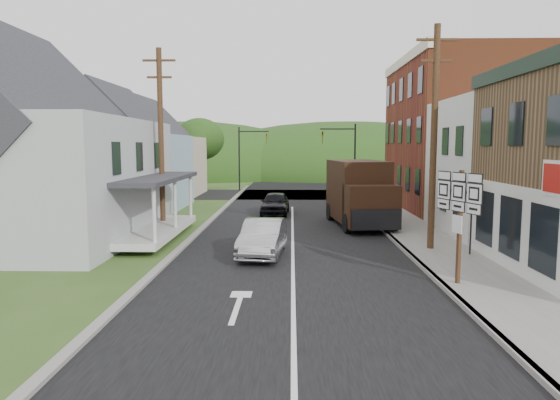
# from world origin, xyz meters

# --- Properties ---
(ground) EXTENTS (120.00, 120.00, 0.00)m
(ground) POSITION_xyz_m (0.00, 0.00, 0.00)
(ground) COLOR #2D4719
(ground) RESTS_ON ground
(road) EXTENTS (9.00, 90.00, 0.02)m
(road) POSITION_xyz_m (0.00, 10.00, 0.00)
(road) COLOR black
(road) RESTS_ON ground
(cross_road) EXTENTS (60.00, 9.00, 0.02)m
(cross_road) POSITION_xyz_m (0.00, 27.00, 0.00)
(cross_road) COLOR black
(cross_road) RESTS_ON ground
(sidewalk_right) EXTENTS (2.80, 55.00, 0.15)m
(sidewalk_right) POSITION_xyz_m (5.90, 8.00, 0.07)
(sidewalk_right) COLOR slate
(sidewalk_right) RESTS_ON ground
(curb_right) EXTENTS (0.20, 55.00, 0.15)m
(curb_right) POSITION_xyz_m (4.55, 8.00, 0.07)
(curb_right) COLOR slate
(curb_right) RESTS_ON ground
(curb_left) EXTENTS (0.30, 55.00, 0.12)m
(curb_left) POSITION_xyz_m (-4.65, 8.00, 0.06)
(curb_left) COLOR slate
(curb_left) RESTS_ON ground
(storefront_white) EXTENTS (8.00, 7.00, 6.50)m
(storefront_white) POSITION_xyz_m (11.30, 7.50, 3.25)
(storefront_white) COLOR silver
(storefront_white) RESTS_ON ground
(storefront_red) EXTENTS (8.00, 12.00, 10.00)m
(storefront_red) POSITION_xyz_m (11.30, 17.00, 5.00)
(storefront_red) COLOR brown
(storefront_red) RESTS_ON ground
(house_gray) EXTENTS (10.20, 12.24, 8.35)m
(house_gray) POSITION_xyz_m (-12.00, 6.00, 4.23)
(house_gray) COLOR #B0B3B6
(house_gray) RESTS_ON ground
(house_blue) EXTENTS (7.14, 8.16, 7.28)m
(house_blue) POSITION_xyz_m (-11.00, 17.00, 3.69)
(house_blue) COLOR #91B4C6
(house_blue) RESTS_ON ground
(house_cream) EXTENTS (7.14, 8.16, 7.28)m
(house_cream) POSITION_xyz_m (-11.50, 26.00, 3.69)
(house_cream) COLOR #BCB291
(house_cream) RESTS_ON ground
(utility_pole_right) EXTENTS (1.60, 0.26, 9.00)m
(utility_pole_right) POSITION_xyz_m (5.60, 3.50, 4.66)
(utility_pole_right) COLOR #472D19
(utility_pole_right) RESTS_ON ground
(utility_pole_left) EXTENTS (1.60, 0.26, 9.00)m
(utility_pole_left) POSITION_xyz_m (-6.50, 8.00, 4.66)
(utility_pole_left) COLOR #472D19
(utility_pole_left) RESTS_ON ground
(traffic_signal_right) EXTENTS (2.87, 0.20, 6.00)m
(traffic_signal_right) POSITION_xyz_m (4.30, 23.50, 3.76)
(traffic_signal_right) COLOR black
(traffic_signal_right) RESTS_ON ground
(traffic_signal_left) EXTENTS (2.87, 0.20, 6.00)m
(traffic_signal_left) POSITION_xyz_m (-4.30, 30.50, 3.76)
(traffic_signal_left) COLOR black
(traffic_signal_left) RESTS_ON ground
(tree_left_c) EXTENTS (5.80, 5.80, 8.41)m
(tree_left_c) POSITION_xyz_m (-19.00, 20.00, 5.94)
(tree_left_c) COLOR #382616
(tree_left_c) RESTS_ON ground
(tree_left_d) EXTENTS (4.80, 4.80, 6.94)m
(tree_left_d) POSITION_xyz_m (-9.00, 32.00, 4.88)
(tree_left_d) COLOR #382616
(tree_left_d) RESTS_ON ground
(forested_ridge) EXTENTS (90.00, 30.00, 16.00)m
(forested_ridge) POSITION_xyz_m (0.00, 55.00, 0.00)
(forested_ridge) COLOR #1A3811
(forested_ridge) RESTS_ON ground
(silver_sedan) EXTENTS (1.85, 4.36, 1.40)m
(silver_sedan) POSITION_xyz_m (-1.17, 2.61, 0.70)
(silver_sedan) COLOR #B2B2B7
(silver_sedan) RESTS_ON ground
(dark_sedan) EXTENTS (1.83, 4.17, 1.40)m
(dark_sedan) POSITION_xyz_m (-1.08, 14.27, 0.70)
(dark_sedan) COLOR black
(dark_sedan) RESTS_ON ground
(delivery_van) EXTENTS (3.20, 6.47, 3.48)m
(delivery_van) POSITION_xyz_m (3.58, 9.90, 1.76)
(delivery_van) COLOR black
(delivery_van) RESTS_ON ground
(route_sign_cluster) EXTENTS (0.74, 1.86, 3.43)m
(route_sign_cluster) POSITION_xyz_m (4.95, -1.72, 2.37)
(route_sign_cluster) COLOR #472D19
(route_sign_cluster) RESTS_ON sidewalk_right
(warning_sign) EXTENTS (0.13, 0.80, 2.88)m
(warning_sign) POSITION_xyz_m (6.77, 2.36, 1.99)
(warning_sign) COLOR black
(warning_sign) RESTS_ON sidewalk_right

